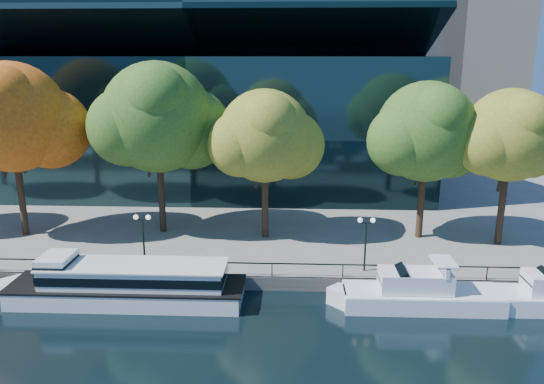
{
  "coord_description": "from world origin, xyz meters",
  "views": [
    {
      "loc": [
        6.51,
        -31.57,
        16.39
      ],
      "look_at": [
        4.79,
        8.0,
        5.92
      ],
      "focal_mm": 35.0,
      "sensor_mm": 36.0,
      "label": 1
    }
  ],
  "objects_px": {
    "cruiser_near": "(415,293)",
    "tree_4": "(428,134)",
    "tree_5": "(512,137)",
    "tree_3": "(267,138)",
    "tree_2": "(159,120)",
    "lamp_1": "(143,229)",
    "tree_1": "(14,120)",
    "tour_boat": "(121,282)",
    "lamp_2": "(366,232)"
  },
  "relations": [
    {
      "from": "cruiser_near",
      "to": "lamp_1",
      "type": "bearing_deg",
      "value": 169.29
    },
    {
      "from": "tree_1",
      "to": "lamp_1",
      "type": "distance_m",
      "value": 15.6
    },
    {
      "from": "tree_4",
      "to": "cruiser_near",
      "type": "bearing_deg",
      "value": -104.47
    },
    {
      "from": "cruiser_near",
      "to": "tree_5",
      "type": "relative_size",
      "value": 0.9
    },
    {
      "from": "cruiser_near",
      "to": "tree_4",
      "type": "relative_size",
      "value": 0.86
    },
    {
      "from": "cruiser_near",
      "to": "tour_boat",
      "type": "bearing_deg",
      "value": -179.95
    },
    {
      "from": "tree_4",
      "to": "tree_1",
      "type": "bearing_deg",
      "value": -178.57
    },
    {
      "from": "cruiser_near",
      "to": "lamp_2",
      "type": "relative_size",
      "value": 2.84
    },
    {
      "from": "tour_boat",
      "to": "tree_5",
      "type": "distance_m",
      "value": 31.54
    },
    {
      "from": "tree_1",
      "to": "lamp_2",
      "type": "distance_m",
      "value": 29.96
    },
    {
      "from": "tree_3",
      "to": "lamp_2",
      "type": "height_order",
      "value": "tree_3"
    },
    {
      "from": "tree_3",
      "to": "tree_4",
      "type": "height_order",
      "value": "tree_4"
    },
    {
      "from": "tour_boat",
      "to": "tree_4",
      "type": "relative_size",
      "value": 1.3
    },
    {
      "from": "tour_boat",
      "to": "tree_4",
      "type": "xyz_separation_m",
      "value": [
        22.54,
        11.14,
        8.53
      ]
    },
    {
      "from": "tree_5",
      "to": "lamp_1",
      "type": "bearing_deg",
      "value": -167.57
    },
    {
      "from": "tree_3",
      "to": "lamp_1",
      "type": "xyz_separation_m",
      "value": [
        -8.67,
        -7.05,
        -5.58
      ]
    },
    {
      "from": "cruiser_near",
      "to": "tree_5",
      "type": "height_order",
      "value": "tree_5"
    },
    {
      "from": "tour_boat",
      "to": "tree_1",
      "type": "xyz_separation_m",
      "value": [
        -11.58,
        10.29,
        9.62
      ]
    },
    {
      "from": "tree_3",
      "to": "tree_4",
      "type": "bearing_deg",
      "value": 2.08
    },
    {
      "from": "tree_1",
      "to": "cruiser_near",
      "type": "bearing_deg",
      "value": -18.21
    },
    {
      "from": "tour_boat",
      "to": "cruiser_near",
      "type": "distance_m",
      "value": 19.67
    },
    {
      "from": "tree_5",
      "to": "tree_1",
      "type": "bearing_deg",
      "value": 179.31
    },
    {
      "from": "cruiser_near",
      "to": "tree_3",
      "type": "bearing_deg",
      "value": 134.2
    },
    {
      "from": "tree_2",
      "to": "tree_3",
      "type": "relative_size",
      "value": 1.17
    },
    {
      "from": "tree_3",
      "to": "cruiser_near",
      "type": "bearing_deg",
      "value": -45.8
    },
    {
      "from": "cruiser_near",
      "to": "lamp_2",
      "type": "height_order",
      "value": "lamp_2"
    },
    {
      "from": "tree_3",
      "to": "tour_boat",
      "type": "bearing_deg",
      "value": -131.12
    },
    {
      "from": "tree_1",
      "to": "tree_5",
      "type": "height_order",
      "value": "tree_1"
    },
    {
      "from": "tree_1",
      "to": "tree_4",
      "type": "distance_m",
      "value": 34.14
    },
    {
      "from": "cruiser_near",
      "to": "lamp_2",
      "type": "xyz_separation_m",
      "value": [
        -2.89,
        3.6,
        2.95
      ]
    },
    {
      "from": "tree_4",
      "to": "tree_5",
      "type": "relative_size",
      "value": 1.04
    },
    {
      "from": "tree_1",
      "to": "tree_2",
      "type": "height_order",
      "value": "tree_2"
    },
    {
      "from": "tour_boat",
      "to": "tree_2",
      "type": "xyz_separation_m",
      "value": [
        0.23,
        11.63,
        9.5
      ]
    },
    {
      "from": "lamp_2",
      "to": "lamp_1",
      "type": "bearing_deg",
      "value": 180.0
    },
    {
      "from": "tree_2",
      "to": "tree_5",
      "type": "bearing_deg",
      "value": -3.67
    },
    {
      "from": "tree_2",
      "to": "lamp_1",
      "type": "bearing_deg",
      "value": -87.06
    },
    {
      "from": "tree_1",
      "to": "tree_4",
      "type": "xyz_separation_m",
      "value": [
        34.11,
        0.85,
        -1.09
      ]
    },
    {
      "from": "cruiser_near",
      "to": "tree_2",
      "type": "xyz_separation_m",
      "value": [
        -19.43,
        11.62,
        9.86
      ]
    },
    {
      "from": "tour_boat",
      "to": "tree_5",
      "type": "relative_size",
      "value": 1.35
    },
    {
      "from": "tree_5",
      "to": "tree_3",
      "type": "bearing_deg",
      "value": 177.47
    },
    {
      "from": "tree_2",
      "to": "tree_5",
      "type": "distance_m",
      "value": 28.59
    },
    {
      "from": "tree_4",
      "to": "tree_5",
      "type": "height_order",
      "value": "tree_4"
    },
    {
      "from": "tour_boat",
      "to": "lamp_2",
      "type": "relative_size",
      "value": 4.28
    },
    {
      "from": "tree_2",
      "to": "lamp_1",
      "type": "relative_size",
      "value": 3.66
    },
    {
      "from": "tree_3",
      "to": "lamp_1",
      "type": "distance_m",
      "value": 12.49
    },
    {
      "from": "tour_boat",
      "to": "tree_2",
      "type": "bearing_deg",
      "value": 88.87
    },
    {
      "from": "cruiser_near",
      "to": "tree_1",
      "type": "distance_m",
      "value": 34.37
    },
    {
      "from": "tree_5",
      "to": "lamp_1",
      "type": "height_order",
      "value": "tree_5"
    },
    {
      "from": "tree_4",
      "to": "lamp_1",
      "type": "bearing_deg",
      "value": -161.02
    },
    {
      "from": "tree_1",
      "to": "lamp_1",
      "type": "height_order",
      "value": "tree_1"
    }
  ]
}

